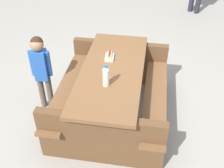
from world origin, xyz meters
TOP-DOWN VIEW (x-y plane):
  - ground_plane at (0.00, 0.00)m, footprint 30.00×30.00m
  - picnic_table at (0.00, 0.00)m, footprint 2.14×1.89m
  - soda_bottle at (-0.31, -0.08)m, footprint 0.07×0.07m
  - hotdog_tray at (0.21, 0.15)m, footprint 0.21×0.17m
  - child_in_coat at (-0.27, 0.89)m, footprint 0.21×0.25m

SIDE VIEW (x-z plane):
  - ground_plane at x=0.00m, z-range 0.00..0.00m
  - picnic_table at x=0.00m, z-range 0.07..0.82m
  - child_in_coat at x=-0.27m, z-range 0.15..1.26m
  - hotdog_tray at x=0.21m, z-range 0.74..0.82m
  - soda_bottle at x=-0.31m, z-range 0.74..1.01m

